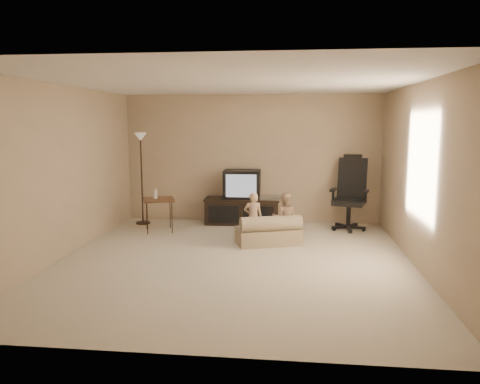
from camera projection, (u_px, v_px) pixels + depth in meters
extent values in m
plane|color=beige|center=(234.00, 261.00, 6.67)|extent=(5.50, 5.50, 0.00)
plane|color=silver|center=(234.00, 82.00, 6.30)|extent=(5.50, 5.50, 0.00)
plane|color=tan|center=(252.00, 159.00, 9.19)|extent=(5.00, 0.00, 5.00)
plane|color=tan|center=(192.00, 211.00, 3.78)|extent=(5.00, 0.00, 5.00)
plane|color=tan|center=(63.00, 172.00, 6.76)|extent=(0.00, 5.50, 5.50)
plane|color=tan|center=(421.00, 176.00, 6.21)|extent=(0.00, 5.50, 5.50)
cube|color=black|center=(242.00, 212.00, 9.10)|extent=(1.42, 0.54, 0.45)
cube|color=black|center=(242.00, 199.00, 9.07)|extent=(1.46, 0.58, 0.04)
cube|color=black|center=(224.00, 214.00, 8.88)|extent=(0.58, 0.03, 0.34)
cube|color=black|center=(258.00, 215.00, 8.82)|extent=(0.58, 0.03, 0.34)
cube|color=black|center=(242.00, 184.00, 9.04)|extent=(0.71, 0.52, 0.55)
cube|color=white|center=(241.00, 186.00, 8.79)|extent=(0.58, 0.02, 0.43)
cube|color=#AEAEB0|center=(270.00, 198.00, 8.96)|extent=(0.41, 0.29, 0.06)
cylinder|color=black|center=(348.00, 215.00, 8.56)|extent=(0.08, 0.08, 0.44)
cube|color=black|center=(349.00, 202.00, 8.52)|extent=(0.68, 0.68, 0.10)
cube|color=black|center=(352.00, 178.00, 8.70)|extent=(0.56, 0.34, 0.77)
cube|color=black|center=(353.00, 159.00, 8.65)|extent=(0.34, 0.20, 0.17)
cube|color=black|center=(333.00, 190.00, 8.61)|extent=(0.16, 0.31, 0.04)
cube|color=black|center=(366.00, 192.00, 8.38)|extent=(0.16, 0.31, 0.04)
cube|color=brown|center=(159.00, 200.00, 8.42)|extent=(0.68, 0.68, 0.03)
cylinder|color=black|center=(147.00, 218.00, 8.21)|extent=(0.02, 0.02, 0.59)
cylinder|color=black|center=(172.00, 217.00, 8.31)|extent=(0.02, 0.02, 0.59)
cylinder|color=black|center=(147.00, 214.00, 8.63)|extent=(0.02, 0.02, 0.59)
cylinder|color=black|center=(170.00, 213.00, 8.72)|extent=(0.02, 0.02, 0.59)
cylinder|color=silver|center=(155.00, 194.00, 8.44)|extent=(0.08, 0.08, 0.15)
cone|color=#D5BC8B|center=(155.00, 189.00, 8.42)|extent=(0.06, 0.06, 0.05)
cylinder|color=black|center=(143.00, 223.00, 9.15)|extent=(0.27, 0.27, 0.03)
cylinder|color=black|center=(142.00, 181.00, 9.02)|extent=(0.03, 0.03, 1.67)
cone|color=beige|center=(140.00, 137.00, 8.90)|extent=(0.24, 0.24, 0.16)
cube|color=tan|center=(268.00, 236.00, 7.61)|extent=(1.13, 0.84, 0.26)
cylinder|color=tan|center=(271.00, 224.00, 7.41)|extent=(1.01, 0.54, 0.24)
imported|color=tan|center=(253.00, 218.00, 7.64)|extent=(0.33, 0.26, 0.84)
imported|color=tan|center=(284.00, 218.00, 7.62)|extent=(0.41, 0.23, 0.83)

